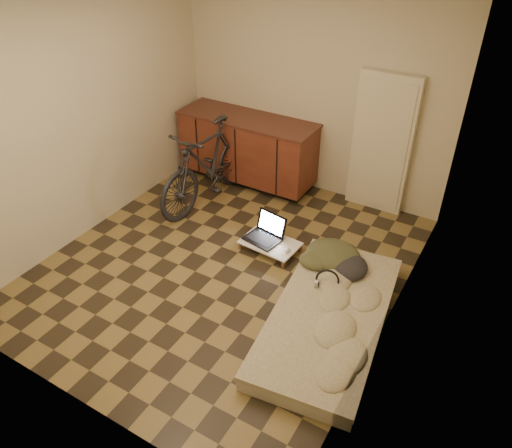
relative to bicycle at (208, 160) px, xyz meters
The scene contains 10 objects.
room_shell 1.53m from the bicycle, 48.04° to the right, with size 3.50×4.00×2.60m.
cabinets 0.73m from the bicycle, 78.04° to the left, with size 1.84×0.62×0.91m.
appliance_panel 2.09m from the bicycle, 26.95° to the left, with size 0.70×0.10×1.70m, color beige.
bicycle is the anchor object (origin of this frame).
futon 2.57m from the bicycle, 29.49° to the right, with size 1.21×2.12×0.17m.
clothing_pile 2.07m from the bicycle, 15.60° to the right, with size 0.61×0.51×0.24m, color #3C4025, non-canonical shape.
headphones 2.27m from the bicycle, 24.78° to the right, with size 0.25×0.23×0.17m, color black, non-canonical shape.
lap_desk 1.38m from the bicycle, 23.81° to the right, with size 0.65×0.45×0.10m.
laptop 1.26m from the bicycle, 23.63° to the right, with size 0.43×0.40×0.26m.
mouse 1.59m from the bicycle, 21.84° to the right, with size 0.06×0.10×0.03m, color silver.
Camera 1 is at (2.39, -3.41, 3.41)m, focal length 35.00 mm.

